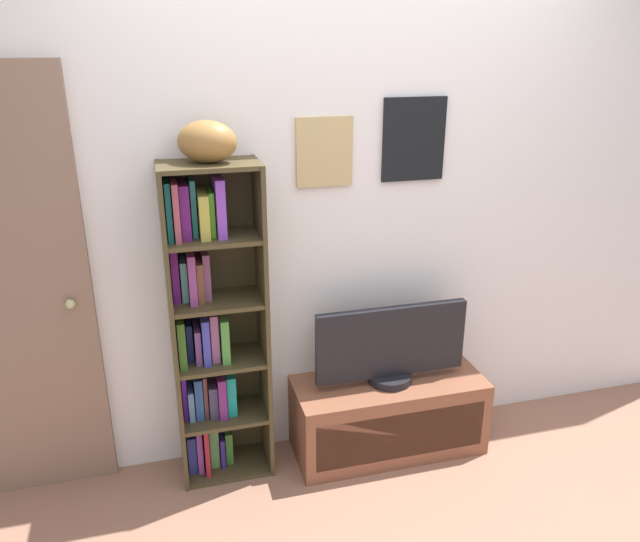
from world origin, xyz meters
name	(u,v)px	position (x,y,z in m)	size (l,w,h in m)	color
back_wall	(342,219)	(0.00, 1.13, 1.21)	(4.80, 0.08, 2.41)	white
bookshelf	(210,329)	(-0.68, 0.99, 0.76)	(0.44, 0.27, 1.54)	#423820
football	(207,142)	(-0.64, 0.96, 1.63)	(0.25, 0.17, 0.17)	olive
tv_stand	(388,415)	(0.20, 0.90, 0.20)	(0.97, 0.39, 0.40)	brown
television	(391,346)	(0.20, 0.90, 0.60)	(0.77, 0.22, 0.41)	black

